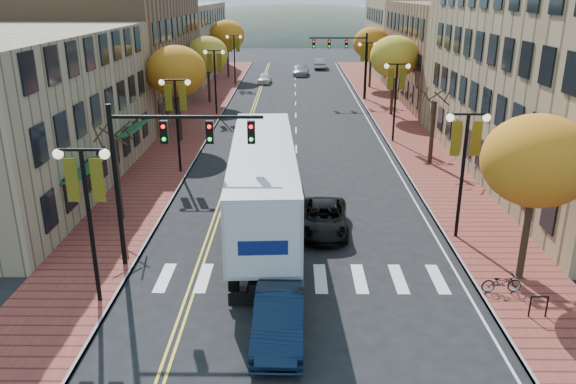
{
  "coord_description": "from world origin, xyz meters",
  "views": [
    {
      "loc": [
        -0.23,
        -18.44,
        11.12
      ],
      "look_at": [
        -0.47,
        6.38,
        2.2
      ],
      "focal_mm": 35.0,
      "sensor_mm": 36.0,
      "label": 1
    }
  ],
  "objects_px": {
    "navy_sedan": "(279,317)",
    "black_suv": "(324,218)",
    "semi_truck": "(263,174)",
    "bicycle": "(501,282)"
  },
  "relations": [
    {
      "from": "bicycle",
      "to": "navy_sedan",
      "type": "bearing_deg",
      "value": 105.8
    },
    {
      "from": "navy_sedan",
      "to": "bicycle",
      "type": "bearing_deg",
      "value": 19.96
    },
    {
      "from": "navy_sedan",
      "to": "black_suv",
      "type": "bearing_deg",
      "value": 78.78
    },
    {
      "from": "navy_sedan",
      "to": "bicycle",
      "type": "relative_size",
      "value": 3.1
    },
    {
      "from": "semi_truck",
      "to": "black_suv",
      "type": "xyz_separation_m",
      "value": [
        3.0,
        -1.13,
        -1.89
      ]
    },
    {
      "from": "navy_sedan",
      "to": "bicycle",
      "type": "distance_m",
      "value": 8.97
    },
    {
      "from": "semi_truck",
      "to": "black_suv",
      "type": "bearing_deg",
      "value": -23.58
    },
    {
      "from": "navy_sedan",
      "to": "black_suv",
      "type": "distance_m",
      "value": 9.21
    },
    {
      "from": "semi_truck",
      "to": "bicycle",
      "type": "height_order",
      "value": "semi_truck"
    },
    {
      "from": "black_suv",
      "to": "bicycle",
      "type": "relative_size",
      "value": 3.2
    }
  ]
}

